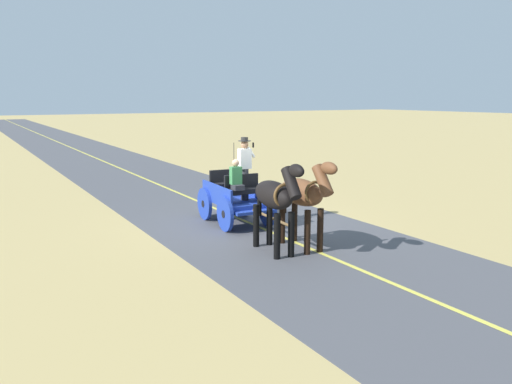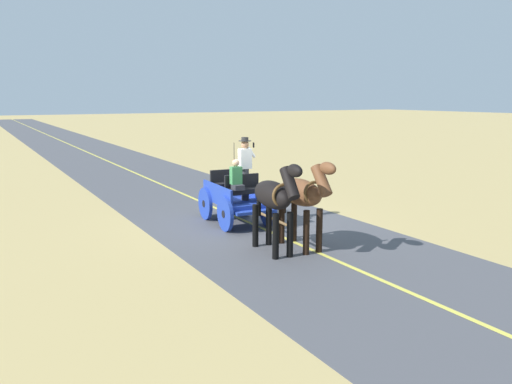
{
  "view_description": "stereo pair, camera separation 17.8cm",
  "coord_description": "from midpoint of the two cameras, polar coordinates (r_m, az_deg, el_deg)",
  "views": [
    {
      "loc": [
        7.17,
        12.72,
        3.61
      ],
      "look_at": [
        0.32,
        0.92,
        1.1
      ],
      "focal_mm": 36.4,
      "sensor_mm": 36.0,
      "label": 1
    },
    {
      "loc": [
        7.02,
        12.8,
        3.61
      ],
      "look_at": [
        0.32,
        0.92,
        1.1
      ],
      "focal_mm": 36.4,
      "sensor_mm": 36.0,
      "label": 2
    }
  ],
  "objects": [
    {
      "name": "horse_near_side",
      "position": [
        12.33,
        4.86,
        -0.3
      ],
      "size": [
        0.58,
        2.13,
        2.21
      ],
      "color": "brown",
      "rests_on": "ground"
    },
    {
      "name": "horse_off_side",
      "position": [
        11.95,
        1.74,
        -0.6
      ],
      "size": [
        0.69,
        2.14,
        2.21
      ],
      "color": "black",
      "rests_on": "ground"
    },
    {
      "name": "road_surface",
      "position": [
        15.04,
        -1.02,
        -3.45
      ],
      "size": [
        5.92,
        160.0,
        0.01
      ],
      "primitive_type": "cube",
      "color": "#4C4C51",
      "rests_on": "ground"
    },
    {
      "name": "ground_plane",
      "position": [
        15.04,
        -1.02,
        -3.47
      ],
      "size": [
        200.0,
        200.0,
        0.0
      ],
      "primitive_type": "plane",
      "color": "tan"
    },
    {
      "name": "road_centre_stripe",
      "position": [
        15.04,
        -1.02,
        -3.43
      ],
      "size": [
        0.12,
        160.0,
        0.0
      ],
      "primitive_type": "cube",
      "color": "#DBCC4C",
      "rests_on": "road_surface"
    },
    {
      "name": "horse_drawn_carriage",
      "position": [
        14.89,
        -2.51,
        -0.4
      ],
      "size": [
        1.55,
        4.52,
        2.5
      ],
      "color": "#1E3899",
      "rests_on": "ground"
    }
  ]
}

